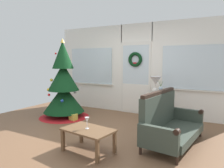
% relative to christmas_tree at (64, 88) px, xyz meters
% --- Properties ---
extents(ground_plane, '(6.76, 6.76, 0.00)m').
position_rel_christmas_tree_xyz_m(ground_plane, '(1.53, -0.74, -0.78)').
color(ground_plane, brown).
extents(back_wall_with_door, '(5.20, 0.19, 2.55)m').
position_rel_christmas_tree_xyz_m(back_wall_with_door, '(1.53, 1.34, 0.50)').
color(back_wall_with_door, white).
rests_on(back_wall_with_door, ground).
extents(christmas_tree, '(1.33, 1.33, 2.10)m').
position_rel_christmas_tree_xyz_m(christmas_tree, '(0.00, 0.00, 0.00)').
color(christmas_tree, '#4C331E').
rests_on(christmas_tree, ground).
extents(settee_sofa, '(0.88, 1.61, 0.96)m').
position_rel_christmas_tree_xyz_m(settee_sofa, '(2.92, -0.49, -0.40)').
color(settee_sofa, black).
rests_on(settee_sofa, ground).
extents(side_table, '(0.50, 0.48, 0.69)m').
position_rel_christmas_tree_xyz_m(side_table, '(2.33, 0.77, -0.29)').
color(side_table, brown).
rests_on(side_table, ground).
extents(table_lamp, '(0.28, 0.28, 0.44)m').
position_rel_christmas_tree_xyz_m(table_lamp, '(2.27, 0.81, 0.19)').
color(table_lamp, silver).
rests_on(table_lamp, side_table).
extents(flower_vase, '(0.11, 0.10, 0.35)m').
position_rel_christmas_tree_xyz_m(flower_vase, '(2.43, 0.71, 0.02)').
color(flower_vase, '#99ADBC').
rests_on(flower_vase, side_table).
extents(coffee_table, '(0.90, 0.62, 0.39)m').
position_rel_christmas_tree_xyz_m(coffee_table, '(1.85, -1.50, -0.45)').
color(coffee_table, brown).
rests_on(coffee_table, ground).
extents(wine_glass, '(0.08, 0.08, 0.20)m').
position_rel_christmas_tree_xyz_m(wine_glass, '(1.82, -1.49, -0.25)').
color(wine_glass, silver).
rests_on(wine_glass, coffee_table).
extents(gift_box, '(0.17, 0.16, 0.17)m').
position_rel_christmas_tree_xyz_m(gift_box, '(0.45, -0.17, -0.69)').
color(gift_box, '#D8C64C').
rests_on(gift_box, ground).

